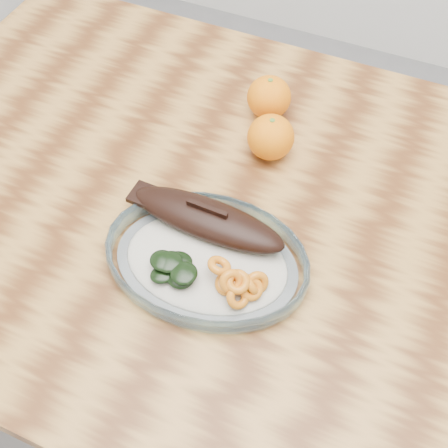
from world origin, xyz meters
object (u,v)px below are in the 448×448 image
(plated_meal, at_px, (206,256))
(orange_right, at_px, (271,137))
(orange_left, at_px, (269,97))
(dining_table, at_px, (233,244))

(plated_meal, distance_m, orange_right, 0.23)
(orange_right, bearing_deg, plated_meal, -91.55)
(plated_meal, xyz_separation_m, orange_left, (-0.03, 0.31, 0.02))
(plated_meal, height_order, orange_right, plated_meal)
(dining_table, distance_m, plated_meal, 0.16)
(dining_table, bearing_deg, orange_left, 96.98)
(dining_table, distance_m, orange_right, 0.18)
(dining_table, height_order, plated_meal, plated_meal)
(plated_meal, distance_m, orange_left, 0.31)
(dining_table, relative_size, orange_left, 16.52)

